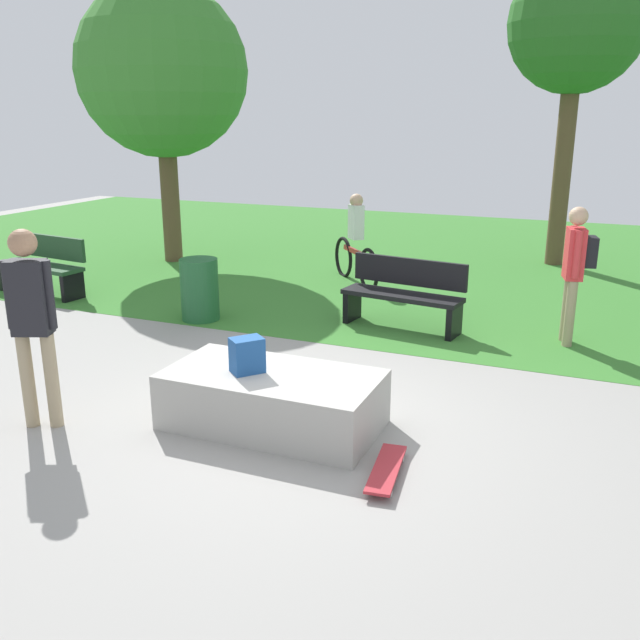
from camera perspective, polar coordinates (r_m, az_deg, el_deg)
The scene contains 13 objects.
ground_plane at distance 6.41m, azimuth -1.65°, elevation -8.56°, with size 28.00×28.00×0.00m, color gray.
grass_lawn at distance 13.86m, azimuth 12.36°, elevation 4.96°, with size 26.60×11.80×0.01m, color #387A2D.
concrete_ledge at distance 6.28m, azimuth -3.95°, elevation -6.59°, with size 1.92×1.01×0.51m, color #A8A59E.
backpack_on_ledge at distance 6.17m, azimuth -6.06°, elevation -2.92°, with size 0.28×0.20×0.32m, color #1E4C8C.
skater_performing_trick at distance 6.50m, azimuth -22.80°, elevation 0.53°, with size 0.40×0.31×1.81m.
skateboard_by_ledge at distance 5.54m, azimuth 5.52°, elevation -12.19°, with size 0.30×0.82×0.08m.
park_bench_near_path at distance 9.13m, azimuth 6.99°, elevation 2.29°, with size 1.65×0.70×0.91m.
park_bench_far_right at distance 11.68m, azimuth -22.02°, elevation 4.36°, with size 1.65×0.67×0.91m.
tree_slender_maple at distance 13.64m, azimuth 20.50°, elevation 21.77°, with size 2.37×2.37×5.42m.
tree_tall_oak at distance 13.47m, azimuth -12.93°, elevation 19.41°, with size 3.08×3.08×5.02m.
trash_bin at distance 9.57m, azimuth -9.94°, elevation 2.50°, with size 0.52×0.52×0.85m, color #1E592D.
pedestrian_with_backpack at distance 8.84m, azimuth 20.42°, elevation 4.43°, with size 0.40×0.42×1.69m.
cyclist_on_bicycle at distance 11.51m, azimuth 2.98°, elevation 6.17°, with size 1.27×1.39×1.52m.
Camera 1 is at (2.41, -5.27, 2.74)m, focal length 38.62 mm.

